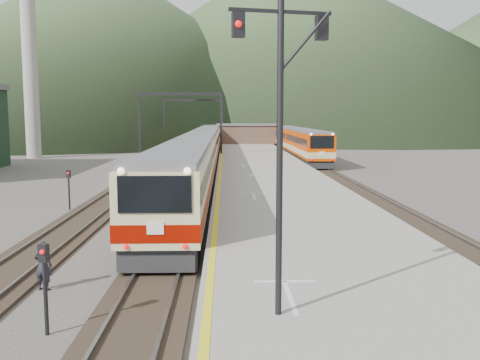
{
  "coord_description": "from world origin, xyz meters",
  "views": [
    {
      "loc": [
        2.26,
        -6.35,
        5.32
      ],
      "look_at": [
        3.02,
        21.23,
        2.0
      ],
      "focal_mm": 40.0,
      "sensor_mm": 36.0,
      "label": 1
    }
  ],
  "objects_px": {
    "worker": "(43,266)",
    "main_train": "(204,148)",
    "second_train": "(296,142)",
    "signal_mast": "(280,117)"
  },
  "relations": [
    {
      "from": "worker",
      "to": "main_train",
      "type": "bearing_deg",
      "value": -84.11
    },
    {
      "from": "second_train",
      "to": "signal_mast",
      "type": "height_order",
      "value": "signal_mast"
    },
    {
      "from": "main_train",
      "to": "signal_mast",
      "type": "distance_m",
      "value": 45.39
    },
    {
      "from": "second_train",
      "to": "worker",
      "type": "height_order",
      "value": "second_train"
    },
    {
      "from": "main_train",
      "to": "worker",
      "type": "relative_size",
      "value": 51.2
    },
    {
      "from": "second_train",
      "to": "main_train",
      "type": "bearing_deg",
      "value": -131.16
    },
    {
      "from": "signal_mast",
      "to": "worker",
      "type": "xyz_separation_m",
      "value": [
        -6.74,
        4.8,
        -4.52
      ]
    },
    {
      "from": "main_train",
      "to": "second_train",
      "type": "xyz_separation_m",
      "value": [
        11.5,
        13.15,
        -0.08
      ]
    },
    {
      "from": "second_train",
      "to": "signal_mast",
      "type": "xyz_separation_m",
      "value": [
        -8.09,
        -58.3,
        3.38
      ]
    },
    {
      "from": "second_train",
      "to": "signal_mast",
      "type": "distance_m",
      "value": 58.95
    }
  ]
}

